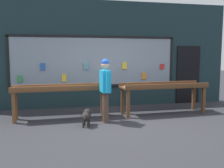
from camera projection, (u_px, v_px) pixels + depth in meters
name	position (u px, v px, depth m)	size (l,w,h in m)	color
ground_plane	(122.00, 124.00, 6.47)	(40.00, 40.00, 0.00)	#2D2D33
shopfront_facade	(105.00, 55.00, 8.60)	(8.94, 0.29, 3.60)	#192D33
display_table_left	(61.00, 92.00, 6.91)	(2.66, 0.68, 0.95)	brown
display_table_right	(164.00, 89.00, 7.54)	(2.66, 0.82, 0.94)	brown
person_browsing	(105.00, 85.00, 6.51)	(0.23, 0.66, 1.67)	#4C382D
small_dog	(86.00, 116.00, 6.21)	(0.31, 0.55, 0.41)	black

